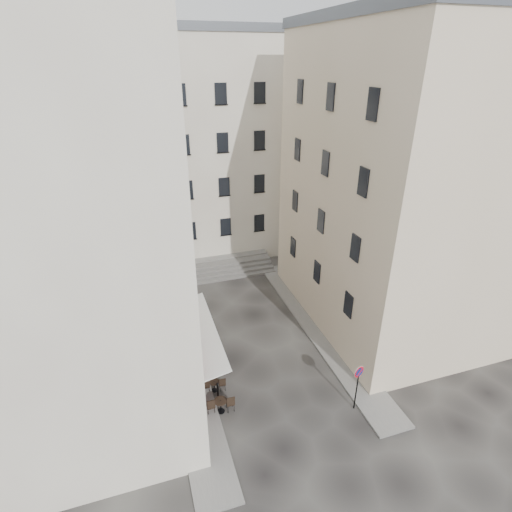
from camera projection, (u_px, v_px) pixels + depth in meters
name	position (u px, v px, depth m)	size (l,w,h in m)	color
ground	(269.00, 371.00, 23.20)	(90.00, 90.00, 0.00)	black
sidewalk_left	(181.00, 344.00, 25.35)	(2.00, 22.00, 0.12)	slate
sidewalk_right	(317.00, 326.00, 26.96)	(2.00, 18.00, 0.12)	slate
building_left	(35.00, 204.00, 18.29)	(12.20, 16.20, 20.60)	beige
building_right	(411.00, 183.00, 24.92)	(12.20, 14.20, 18.60)	beige
building_back	(187.00, 147.00, 34.99)	(18.20, 10.20, 18.60)	beige
cafe_storefront	(190.00, 350.00, 22.03)	(1.74, 7.30, 3.50)	#4B0A10
stone_steps	(219.00, 268.00, 33.74)	(9.00, 3.15, 0.80)	#5D5A58
bollard_near	(218.00, 389.00, 21.22)	(0.12, 0.12, 0.98)	black
bollard_mid	(205.00, 348.00, 24.20)	(0.12, 0.12, 0.98)	black
bollard_far	(195.00, 317.00, 27.19)	(0.12, 0.12, 0.98)	black
no_parking_sign	(358.00, 380.00, 19.87)	(0.61, 0.22, 2.76)	black
bistro_table_a	(220.00, 404.00, 20.32)	(1.41, 0.66, 0.99)	black
bistro_table_b	(214.00, 385.00, 21.64)	(1.21, 0.57, 0.85)	black
bistro_table_c	(209.00, 358.00, 23.51)	(1.38, 0.65, 0.97)	black
bistro_table_d	(201.00, 337.00, 25.34)	(1.28, 0.60, 0.90)	black
bistro_table_e	(201.00, 323.00, 26.62)	(1.32, 0.62, 0.93)	black
pedestrian	(201.00, 330.00, 25.30)	(0.63, 0.42, 1.74)	black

